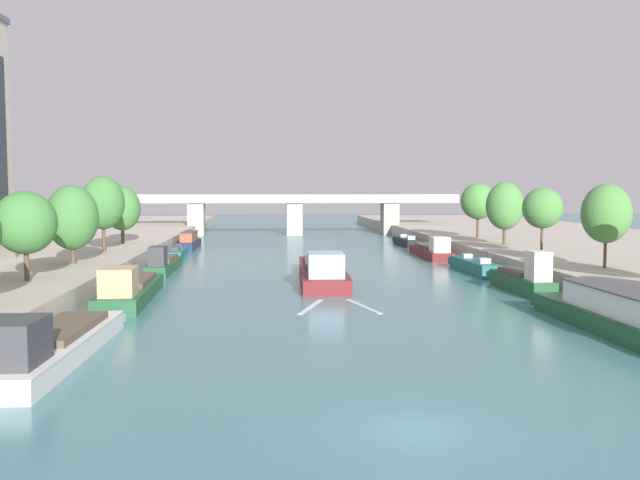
{
  "coord_description": "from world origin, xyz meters",
  "views": [
    {
      "loc": [
        -5.0,
        -21.62,
        8.1
      ],
      "look_at": [
        0.0,
        40.29,
        3.4
      ],
      "focal_mm": 37.7,
      "sensor_mm": 36.0,
      "label": 1
    }
  ],
  "objects_px": {
    "tree_right_by_lamp": "(505,206)",
    "tree_left_midway": "(103,203)",
    "moored_boat_left_gap_after": "(178,253)",
    "moored_boat_right_far": "(523,279)",
    "moored_boat_left_midway": "(190,241)",
    "tree_right_midway": "(542,208)",
    "moored_boat_left_second": "(130,289)",
    "barge_midriver": "(322,271)",
    "moored_boat_right_second": "(473,266)",
    "tree_left_far": "(72,217)",
    "tree_left_by_lamp": "(25,223)",
    "tree_right_nearest": "(478,201)",
    "tree_left_nearest": "(122,208)",
    "moored_boat_right_upstream": "(619,315)",
    "moored_boat_right_lone": "(406,242)",
    "moored_boat_right_near": "(431,250)",
    "tree_right_third": "(606,213)",
    "moored_boat_left_downstream": "(164,264)",
    "bridge_far": "(294,209)",
    "moored_boat_left_lone": "(50,344)"
  },
  "relations": [
    {
      "from": "tree_left_far",
      "to": "moored_boat_right_lone",
      "type": "bearing_deg",
      "value": 45.69
    },
    {
      "from": "moored_boat_right_second",
      "to": "tree_left_by_lamp",
      "type": "relative_size",
      "value": 1.77
    },
    {
      "from": "moored_boat_right_lone",
      "to": "moored_boat_left_lone",
      "type": "bearing_deg",
      "value": -115.68
    },
    {
      "from": "tree_left_midway",
      "to": "tree_right_third",
      "type": "relative_size",
      "value": 1.13
    },
    {
      "from": "tree_left_far",
      "to": "tree_left_by_lamp",
      "type": "bearing_deg",
      "value": -91.12
    },
    {
      "from": "barge_midriver",
      "to": "bridge_far",
      "type": "distance_m",
      "value": 59.98
    },
    {
      "from": "moored_boat_right_far",
      "to": "moored_boat_right_near",
      "type": "xyz_separation_m",
      "value": [
        -0.39,
        27.64,
        -0.22
      ]
    },
    {
      "from": "tree_right_by_lamp",
      "to": "tree_left_midway",
      "type": "bearing_deg",
      "value": -173.05
    },
    {
      "from": "moored_boat_right_second",
      "to": "tree_right_midway",
      "type": "height_order",
      "value": "tree_right_midway"
    },
    {
      "from": "moored_boat_left_midway",
      "to": "tree_left_by_lamp",
      "type": "relative_size",
      "value": 1.81
    },
    {
      "from": "moored_boat_left_second",
      "to": "moored_boat_right_near",
      "type": "height_order",
      "value": "moored_boat_left_second"
    },
    {
      "from": "moored_boat_right_near",
      "to": "tree_left_midway",
      "type": "relative_size",
      "value": 1.92
    },
    {
      "from": "bridge_far",
      "to": "moored_boat_left_downstream",
      "type": "bearing_deg",
      "value": -105.99
    },
    {
      "from": "moored_boat_right_near",
      "to": "tree_left_nearest",
      "type": "xyz_separation_m",
      "value": [
        -36.25,
        0.38,
        5.08
      ]
    },
    {
      "from": "moored_boat_left_midway",
      "to": "tree_left_midway",
      "type": "relative_size",
      "value": 1.46
    },
    {
      "from": "moored_boat_right_far",
      "to": "tree_right_midway",
      "type": "distance_m",
      "value": 14.07
    },
    {
      "from": "moored_boat_left_midway",
      "to": "tree_right_midway",
      "type": "relative_size",
      "value": 1.72
    },
    {
      "from": "moored_boat_right_far",
      "to": "tree_right_nearest",
      "type": "relative_size",
      "value": 1.43
    },
    {
      "from": "moored_boat_left_downstream",
      "to": "moored_boat_right_upstream",
      "type": "xyz_separation_m",
      "value": [
        29.67,
        -30.62,
        0.25
      ]
    },
    {
      "from": "moored_boat_left_midway",
      "to": "bridge_far",
      "type": "bearing_deg",
      "value": 59.21
    },
    {
      "from": "tree_left_nearest",
      "to": "tree_right_midway",
      "type": "bearing_deg",
      "value": -21.14
    },
    {
      "from": "moored_boat_right_upstream",
      "to": "moored_boat_left_midway",
      "type": "bearing_deg",
      "value": 117.84
    },
    {
      "from": "moored_boat_right_second",
      "to": "moored_boat_right_far",
      "type": "bearing_deg",
      "value": -89.87
    },
    {
      "from": "moored_boat_left_midway",
      "to": "tree_right_nearest",
      "type": "distance_m",
      "value": 38.98
    },
    {
      "from": "tree_left_far",
      "to": "tree_right_by_lamp",
      "type": "xyz_separation_m",
      "value": [
        43.04,
        16.11,
        0.49
      ]
    },
    {
      "from": "tree_left_nearest",
      "to": "moored_boat_right_near",
      "type": "bearing_deg",
      "value": -0.61
    },
    {
      "from": "tree_left_midway",
      "to": "tree_left_nearest",
      "type": "xyz_separation_m",
      "value": [
        -0.32,
        10.45,
        -0.86
      ]
    },
    {
      "from": "moored_boat_left_lone",
      "to": "tree_right_third",
      "type": "height_order",
      "value": "tree_right_third"
    },
    {
      "from": "moored_boat_left_second",
      "to": "tree_left_far",
      "type": "distance_m",
      "value": 11.67
    },
    {
      "from": "tree_left_midway",
      "to": "tree_right_midway",
      "type": "xyz_separation_m",
      "value": [
        42.61,
        -6.15,
        -0.45
      ]
    },
    {
      "from": "moored_boat_left_lone",
      "to": "moored_boat_right_near",
      "type": "distance_m",
      "value": 55.39
    },
    {
      "from": "moored_boat_left_lone",
      "to": "bridge_far",
      "type": "relative_size",
      "value": 0.26
    },
    {
      "from": "moored_boat_right_upstream",
      "to": "tree_left_nearest",
      "type": "bearing_deg",
      "value": 129.91
    },
    {
      "from": "tree_right_third",
      "to": "moored_boat_left_midway",
      "type": "bearing_deg",
      "value": 131.95
    },
    {
      "from": "moored_boat_left_second",
      "to": "moored_boat_right_far",
      "type": "xyz_separation_m",
      "value": [
        29.97,
        1.8,
        0.16
      ]
    },
    {
      "from": "barge_midriver",
      "to": "moored_boat_left_second",
      "type": "relative_size",
      "value": 1.34
    },
    {
      "from": "tree_left_by_lamp",
      "to": "tree_right_by_lamp",
      "type": "height_order",
      "value": "tree_right_by_lamp"
    },
    {
      "from": "tree_left_nearest",
      "to": "tree_right_third",
      "type": "height_order",
      "value": "tree_right_third"
    },
    {
      "from": "moored_boat_left_second",
      "to": "moored_boat_right_upstream",
      "type": "relative_size",
      "value": 0.91
    },
    {
      "from": "moored_boat_left_second",
      "to": "moored_boat_right_second",
      "type": "bearing_deg",
      "value": 25.66
    },
    {
      "from": "moored_boat_left_downstream",
      "to": "bridge_far",
      "type": "relative_size",
      "value": 0.21
    },
    {
      "from": "moored_boat_left_lone",
      "to": "tree_left_nearest",
      "type": "relative_size",
      "value": 2.33
    },
    {
      "from": "moored_boat_left_second",
      "to": "moored_boat_right_second",
      "type": "relative_size",
      "value": 1.38
    },
    {
      "from": "moored_boat_right_far",
      "to": "tree_right_nearest",
      "type": "distance_m",
      "value": 34.81
    },
    {
      "from": "moored_boat_right_near",
      "to": "tree_left_midway",
      "type": "bearing_deg",
      "value": -164.34
    },
    {
      "from": "moored_boat_left_midway",
      "to": "tree_left_far",
      "type": "relative_size",
      "value": 1.67
    },
    {
      "from": "moored_boat_left_gap_after",
      "to": "moored_boat_right_far",
      "type": "xyz_separation_m",
      "value": [
        30.64,
        -29.79,
        0.48
      ]
    },
    {
      "from": "tree_left_far",
      "to": "moored_boat_left_downstream",
      "type": "bearing_deg",
      "value": 54.47
    },
    {
      "from": "barge_midriver",
      "to": "moored_boat_right_second",
      "type": "height_order",
      "value": "barge_midriver"
    },
    {
      "from": "moored_boat_right_far",
      "to": "tree_left_by_lamp",
      "type": "bearing_deg",
      "value": -174.22
    }
  ]
}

